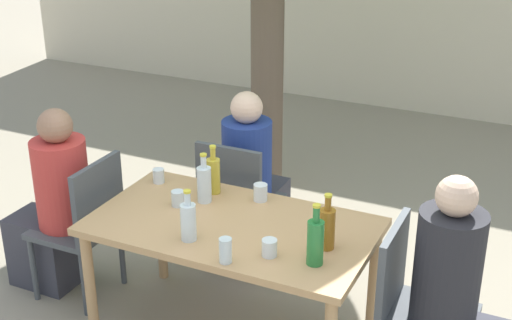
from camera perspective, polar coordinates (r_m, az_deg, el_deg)
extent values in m
cylinder|color=brown|center=(5.54, 0.90, 6.94)|extent=(0.25, 0.25, 1.95)
cube|color=tan|center=(3.81, -1.93, -5.35)|extent=(1.51, 0.84, 0.04)
cylinder|color=tan|center=(4.08, -13.12, -9.92)|extent=(0.06, 0.06, 0.69)
cylinder|color=tan|center=(4.57, -7.60, -5.56)|extent=(0.06, 0.06, 0.69)
cylinder|color=tan|center=(4.08, 9.38, -9.57)|extent=(0.06, 0.06, 0.69)
cube|color=#474C51|center=(4.48, -14.29, -5.33)|extent=(0.44, 0.44, 0.04)
cube|color=#474C51|center=(4.25, -12.51, -3.06)|extent=(0.04, 0.44, 0.45)
cylinder|color=#474C51|center=(4.82, -14.38, -6.29)|extent=(0.04, 0.04, 0.43)
cylinder|color=#474C51|center=(4.58, -17.36, -8.34)|extent=(0.04, 0.04, 0.43)
cylinder|color=#474C51|center=(4.61, -10.68, -7.38)|extent=(0.04, 0.04, 0.43)
cylinder|color=#474C51|center=(4.36, -13.58, -9.62)|extent=(0.04, 0.04, 0.43)
cube|color=#474C51|center=(3.66, 13.65, -12.29)|extent=(0.44, 0.44, 0.04)
cube|color=#474C51|center=(3.56, 10.86, -8.44)|extent=(0.04, 0.44, 0.45)
cube|color=#474C51|center=(4.64, -1.04, -3.48)|extent=(0.44, 0.44, 0.04)
cube|color=#474C51|center=(4.38, -2.22, -1.70)|extent=(0.44, 0.04, 0.45)
cylinder|color=#474C51|center=(4.83, 2.01, -5.44)|extent=(0.04, 0.04, 0.43)
cylinder|color=#474C51|center=(4.98, -2.02, -4.54)|extent=(0.04, 0.04, 0.43)
cylinder|color=#474C51|center=(4.53, 0.08, -7.53)|extent=(0.04, 0.04, 0.43)
cylinder|color=#474C51|center=(4.68, -4.15, -6.49)|extent=(0.04, 0.04, 0.43)
cube|color=#383842|center=(4.74, -16.51, -6.89)|extent=(0.40, 0.29, 0.46)
cylinder|color=#C63833|center=(4.39, -15.27, -1.82)|extent=(0.32, 0.32, 0.55)
sphere|color=#936B51|center=(4.25, -15.78, 2.65)|extent=(0.21, 0.21, 0.21)
cylinder|color=#232328|center=(3.49, 15.09, -8.36)|extent=(0.32, 0.32, 0.58)
sphere|color=beige|center=(3.31, 15.76, -2.80)|extent=(0.19, 0.19, 0.19)
cube|color=#383842|center=(4.95, 0.31, -4.45)|extent=(0.29, 0.40, 0.46)
cylinder|color=navy|center=(4.57, -0.74, -0.01)|extent=(0.32, 0.32, 0.53)
sphere|color=beige|center=(4.44, -0.76, 4.22)|extent=(0.20, 0.20, 0.20)
cylinder|color=gold|center=(4.10, -3.43, -1.29)|extent=(0.08, 0.08, 0.21)
cylinder|color=gold|center=(4.05, -3.48, 0.51)|extent=(0.03, 0.03, 0.07)
cylinder|color=gold|center=(4.03, -3.49, 1.07)|extent=(0.04, 0.04, 0.01)
cylinder|color=silver|center=(4.00, -4.16, -1.98)|extent=(0.08, 0.08, 0.21)
cylinder|color=silver|center=(3.94, -4.22, -0.15)|extent=(0.03, 0.03, 0.07)
cylinder|color=gold|center=(3.93, -4.24, 0.41)|extent=(0.04, 0.04, 0.01)
cylinder|color=#287A38|center=(3.41, 4.77, -6.63)|extent=(0.08, 0.08, 0.23)
cylinder|color=#287A38|center=(3.33, 4.85, -4.36)|extent=(0.03, 0.03, 0.08)
cylinder|color=gold|center=(3.31, 4.88, -3.67)|extent=(0.04, 0.04, 0.01)
cylinder|color=#9E661E|center=(3.55, 5.69, -5.52)|extent=(0.08, 0.08, 0.21)
cylinder|color=#9E661E|center=(3.48, 5.79, -3.47)|extent=(0.03, 0.03, 0.07)
cylinder|color=gold|center=(3.46, 5.81, -2.84)|extent=(0.04, 0.04, 0.01)
cylinder|color=silver|center=(3.62, -5.43, -4.99)|extent=(0.08, 0.08, 0.20)
cylinder|color=silver|center=(3.56, -5.51, -3.11)|extent=(0.03, 0.03, 0.07)
cylinder|color=gold|center=(3.54, -5.54, -2.52)|extent=(0.04, 0.04, 0.01)
cylinder|color=silver|center=(3.43, -2.46, -7.24)|extent=(0.06, 0.06, 0.13)
cylinder|color=white|center=(3.49, 1.08, -7.03)|extent=(0.08, 0.08, 0.09)
cylinder|color=white|center=(4.28, -7.80, -1.26)|extent=(0.07, 0.07, 0.09)
cylinder|color=white|center=(4.02, 0.36, -2.61)|extent=(0.08, 0.08, 0.10)
cylinder|color=silver|center=(3.99, -6.27, -3.07)|extent=(0.07, 0.07, 0.09)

